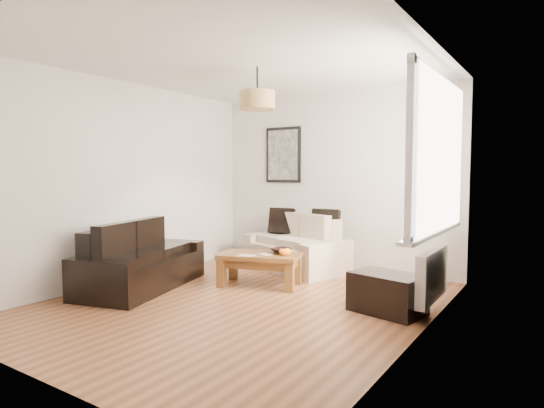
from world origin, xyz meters
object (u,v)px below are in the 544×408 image
Objects in this scene: loveseat_cream at (295,244)px; sofa_leather at (142,258)px; coffee_table at (260,270)px; ottoman at (387,293)px.

sofa_leather is (-1.06, -1.94, -0.01)m from loveseat_cream.
ottoman is (1.71, -0.20, -0.00)m from coffee_table.
loveseat_cream is at bearing -43.92° from sofa_leather.
loveseat_cream is at bearing 145.41° from ottoman.
sofa_leather is 2.97m from ottoman.
coffee_table is (0.10, -1.06, -0.18)m from loveseat_cream.
coffee_table is at bearing -65.17° from loveseat_cream.
sofa_leather is 2.45× the size of ottoman.
loveseat_cream is 1.08m from coffee_table.
loveseat_cream is 1.53× the size of coffee_table.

